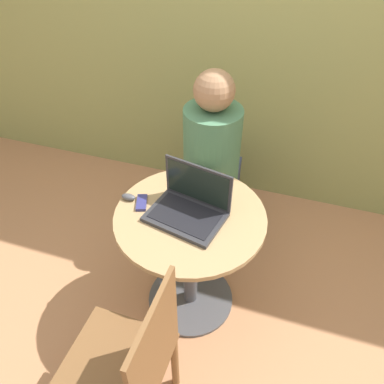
{
  "coord_description": "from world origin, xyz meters",
  "views": [
    {
      "loc": [
        0.4,
        -1.19,
        1.95
      ],
      "look_at": [
        -0.01,
        0.05,
        0.8
      ],
      "focal_mm": 35.0,
      "sensor_mm": 36.0,
      "label": 1
    }
  ],
  "objects_px": {
    "chair_empty": "(131,367)",
    "person_seated": "(212,172)",
    "laptop": "(189,206)",
    "cell_phone": "(142,202)"
  },
  "relations": [
    {
      "from": "cell_phone",
      "to": "chair_empty",
      "type": "height_order",
      "value": "chair_empty"
    },
    {
      "from": "cell_phone",
      "to": "chair_empty",
      "type": "relative_size",
      "value": 0.13
    },
    {
      "from": "cell_phone",
      "to": "person_seated",
      "type": "relative_size",
      "value": 0.1
    },
    {
      "from": "chair_empty",
      "to": "laptop",
      "type": "bearing_deg",
      "value": 88.05
    },
    {
      "from": "laptop",
      "to": "cell_phone",
      "type": "relative_size",
      "value": 3.32
    },
    {
      "from": "cell_phone",
      "to": "chair_empty",
      "type": "bearing_deg",
      "value": -71.52
    },
    {
      "from": "laptop",
      "to": "cell_phone",
      "type": "height_order",
      "value": "laptop"
    },
    {
      "from": "chair_empty",
      "to": "person_seated",
      "type": "bearing_deg",
      "value": 91.06
    },
    {
      "from": "laptop",
      "to": "chair_empty",
      "type": "bearing_deg",
      "value": -91.95
    },
    {
      "from": "chair_empty",
      "to": "person_seated",
      "type": "distance_m",
      "value": 1.26
    }
  ]
}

